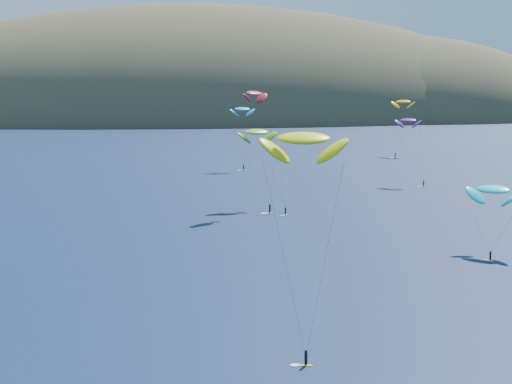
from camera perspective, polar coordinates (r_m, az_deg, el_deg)
The scene contains 8 objects.
island at distance 607.72m, azimuth -2.50°, elevation 4.96°, with size 730.00×300.00×210.00m.
kitesurfer_2 at distance 74.02m, azimuth 3.82°, elevation 4.29°, with size 9.28×10.00×24.34m.
kitesurfer_3 at distance 161.28m, azimuth 0.07°, elevation 4.82°, with size 9.28×13.39×19.33m.
kitesurfer_4 at distance 233.02m, azimuth -1.10°, elevation 6.65°, with size 8.18×5.45×21.87m.
kitesurfer_5 at distance 123.41m, azimuth 18.45°, elevation 0.20°, with size 8.82×11.71×12.83m.
kitesurfer_6 at distance 202.61m, azimuth 12.08°, elevation 5.63°, with size 7.51×10.34×19.65m.
kitesurfer_9 at distance 155.45m, azimuth -0.12°, elevation 7.89°, with size 10.08×11.61×27.71m.
kitesurfer_11 at distance 286.65m, azimuth 11.69°, elevation 7.09°, with size 12.32×16.73×23.48m.
Camera 1 is at (-24.20, -40.82, 27.40)m, focal length 50.00 mm.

